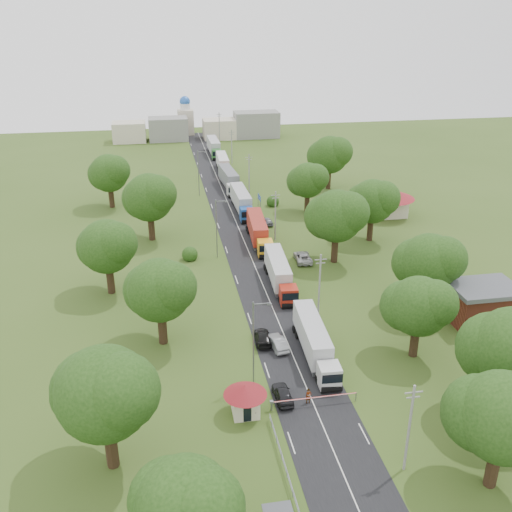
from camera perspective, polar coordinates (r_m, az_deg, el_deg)
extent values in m
plane|color=#364F1A|center=(81.73, 1.15, -4.01)|extent=(260.00, 260.00, 0.00)
cube|color=black|center=(99.63, -1.07, 1.20)|extent=(8.00, 200.00, 0.04)
cylinder|color=slate|center=(59.98, 1.56, -14.77)|extent=(0.20, 0.20, 1.10)
cube|color=slate|center=(59.67, 1.57, -14.39)|extent=(0.35, 0.35, 0.25)
cylinder|color=red|center=(60.60, 5.87, -13.90)|extent=(9.00, 0.12, 0.12)
cylinder|color=slate|center=(62.12, 9.96, -13.70)|extent=(0.10, 0.10, 1.00)
cube|color=beige|center=(59.20, -1.08, -14.56)|extent=(2.60, 2.60, 2.40)
cone|color=maroon|center=(58.17, -1.09, -13.24)|extent=(4.40, 4.40, 1.10)
cube|color=black|center=(59.25, 0.21, -14.27)|extent=(0.02, 1.20, 0.90)
cube|color=black|center=(58.31, -0.86, -15.49)|extent=(0.80, 0.02, 1.90)
cylinder|color=slate|center=(112.53, 0.43, 4.93)|extent=(0.12, 0.12, 4.00)
cylinder|color=slate|center=(114.77, 0.21, 5.30)|extent=(0.12, 0.12, 4.00)
cube|color=navy|center=(113.16, 0.32, 5.89)|extent=(0.06, 3.00, 1.00)
cube|color=silver|center=(113.16, 0.32, 5.89)|extent=(0.07, 3.10, 0.06)
cylinder|color=gray|center=(52.85, 15.06, -16.34)|extent=(0.24, 0.24, 9.00)
cube|color=gray|center=(50.56, 15.51, -13.01)|extent=(1.60, 0.10, 0.10)
cube|color=gray|center=(50.85, 15.45, -13.47)|extent=(1.20, 0.10, 0.10)
cylinder|color=gray|center=(74.85, 6.36, -3.02)|extent=(0.24, 0.24, 9.00)
cube|color=gray|center=(73.25, 6.49, -0.35)|extent=(1.60, 0.10, 0.10)
cube|color=gray|center=(73.45, 6.47, -0.71)|extent=(1.20, 0.10, 0.10)
cylinder|color=gray|center=(99.90, 1.94, 4.01)|extent=(0.24, 0.24, 9.00)
cube|color=gray|center=(98.70, 1.97, 6.09)|extent=(1.60, 0.10, 0.10)
cube|color=gray|center=(98.85, 1.97, 5.82)|extent=(1.20, 0.10, 0.10)
cylinder|color=gray|center=(126.19, -0.70, 8.17)|extent=(0.24, 0.24, 9.00)
cube|color=gray|center=(125.25, -0.70, 9.84)|extent=(1.60, 0.10, 0.10)
cube|color=gray|center=(125.37, -0.70, 9.62)|extent=(1.20, 0.10, 0.10)
cylinder|color=gray|center=(153.09, -2.44, 10.86)|extent=(0.24, 0.24, 9.00)
cube|color=gray|center=(152.32, -2.47, 12.26)|extent=(1.60, 0.10, 0.10)
cube|color=gray|center=(152.41, -2.47, 12.07)|extent=(1.20, 0.10, 0.10)
cylinder|color=gray|center=(180.33, -3.69, 12.75)|extent=(0.24, 0.24, 9.00)
cube|color=gray|center=(179.67, -3.72, 13.94)|extent=(1.60, 0.10, 0.10)
cube|color=gray|center=(179.75, -3.71, 13.78)|extent=(1.20, 0.10, 0.10)
cylinder|color=slate|center=(61.28, -0.26, -8.75)|extent=(0.16, 0.16, 10.00)
cube|color=slate|center=(59.06, 0.59, -4.80)|extent=(1.80, 0.10, 0.10)
cube|color=slate|center=(59.27, 1.35, -4.86)|extent=(0.50, 0.22, 0.15)
cylinder|color=slate|center=(92.53, -3.97, 2.69)|extent=(0.16, 0.16, 10.00)
cube|color=slate|center=(91.07, -3.49, 5.50)|extent=(1.80, 0.10, 0.10)
cube|color=slate|center=(91.21, -2.98, 5.44)|extent=(0.50, 0.22, 0.15)
cylinder|color=slate|center=(125.77, -5.77, 8.23)|extent=(0.16, 0.16, 10.00)
cube|color=slate|center=(124.70, -5.44, 10.34)|extent=(1.80, 0.10, 0.10)
cube|color=slate|center=(124.80, -5.07, 10.29)|extent=(0.50, 0.22, 0.15)
cylinder|color=#382616|center=(55.23, 22.61, -18.80)|extent=(1.08, 1.08, 4.20)
sphere|color=#1A390F|center=(52.08, 23.50, -14.56)|extent=(7.70, 7.70, 7.70)
sphere|color=#1A390F|center=(52.75, 21.56, -14.42)|extent=(6.60, 6.60, 6.60)
cylinder|color=#382616|center=(63.12, 23.58, -12.90)|extent=(1.12, 1.12, 4.55)
sphere|color=#1A390F|center=(60.88, 22.63, -8.53)|extent=(7.20, 7.20, 7.20)
cylinder|color=#382616|center=(69.99, 15.55, -8.22)|extent=(1.04, 1.04, 3.85)
sphere|color=#1A390F|center=(67.72, 15.98, -4.84)|extent=(7.00, 7.00, 7.00)
sphere|color=#1A390F|center=(67.14, 17.37, -4.56)|extent=(5.50, 5.50, 5.50)
sphere|color=#1A390F|center=(68.53, 14.73, -4.82)|extent=(6.00, 6.00, 6.00)
cylinder|color=#382616|center=(80.15, 16.52, -3.96)|extent=(1.08, 1.08, 4.20)
sphere|color=#1A390F|center=(78.02, 16.94, -0.60)|extent=(7.70, 7.70, 7.70)
sphere|color=#1A390F|center=(77.43, 18.27, -0.30)|extent=(6.05, 6.05, 6.05)
sphere|color=#1A390F|center=(78.88, 15.75, -0.63)|extent=(6.60, 6.60, 6.60)
cylinder|color=#382616|center=(92.62, 7.88, 0.73)|extent=(1.12, 1.12, 4.55)
sphere|color=#1A390F|center=(90.64, 8.07, 3.98)|extent=(8.40, 8.40, 8.40)
sphere|color=#1A390F|center=(89.74, 9.24, 4.32)|extent=(6.60, 6.60, 6.60)
sphere|color=#1A390F|center=(91.83, 7.05, 3.90)|extent=(7.20, 7.20, 7.20)
cylinder|color=#382616|center=(102.60, 11.34, 2.66)|extent=(1.08, 1.08, 4.20)
sphere|color=#1A390F|center=(100.94, 11.57, 5.38)|extent=(7.70, 7.70, 7.70)
sphere|color=#1A390F|center=(100.23, 12.57, 5.66)|extent=(6.05, 6.05, 6.05)
sphere|color=#1A390F|center=(101.93, 10.69, 5.30)|extent=(6.60, 6.60, 6.60)
cylinder|color=#382616|center=(115.76, 5.12, 5.33)|extent=(1.04, 1.04, 3.85)
sphere|color=#1A390F|center=(114.40, 5.20, 7.56)|extent=(7.00, 7.00, 7.00)
sphere|color=#1A390F|center=(113.60, 5.96, 7.81)|extent=(5.50, 5.50, 5.50)
sphere|color=#1A390F|center=(115.45, 4.55, 7.47)|extent=(6.00, 6.00, 6.00)
cylinder|color=#382616|center=(131.88, 7.26, 7.65)|extent=(1.12, 1.12, 4.55)
sphere|color=#1A390F|center=(130.50, 7.39, 10.00)|extent=(8.40, 8.40, 8.40)
sphere|color=#1A390F|center=(129.64, 8.21, 10.28)|extent=(6.60, 6.60, 6.60)
sphere|color=#1A390F|center=(131.69, 6.68, 9.89)|extent=(7.20, 7.20, 7.20)
sphere|color=#1A390F|center=(42.54, -7.07, -23.60)|extent=(7.00, 7.00, 7.00)
sphere|color=#1A390F|center=(41.34, -5.14, -23.74)|extent=(5.50, 5.50, 5.50)
sphere|color=#1A390F|center=(43.77, -8.56, -22.95)|extent=(6.00, 6.00, 6.00)
cylinder|color=#382616|center=(54.52, -14.29, -17.87)|extent=(1.12, 1.12, 4.55)
sphere|color=#1A390F|center=(51.09, -14.91, -13.14)|extent=(8.40, 8.40, 8.40)
sphere|color=#1A390F|center=(49.45, -13.34, -13.03)|extent=(6.60, 6.60, 6.60)
sphere|color=#1A390F|center=(52.79, -16.07, -12.76)|extent=(7.20, 7.20, 7.20)
cylinder|color=#382616|center=(70.71, -9.33, -7.10)|extent=(1.08, 1.08, 4.20)
sphere|color=#1A390F|center=(68.28, -9.61, -3.39)|extent=(7.70, 7.70, 7.70)
sphere|color=#1A390F|center=(66.93, -8.46, -3.09)|extent=(6.05, 6.05, 6.05)
sphere|color=#1A390F|center=(69.77, -10.51, -3.35)|extent=(6.60, 6.60, 6.60)
cylinder|color=#382616|center=(84.37, -14.35, -2.29)|extent=(1.08, 1.08, 4.20)
sphere|color=#1A390F|center=(82.34, -14.70, 0.93)|extent=(7.70, 7.70, 7.70)
sphere|color=#1A390F|center=(80.90, -13.84, 1.25)|extent=(6.05, 6.05, 6.05)
sphere|color=#1A390F|center=(83.93, -15.35, 0.88)|extent=(6.60, 6.60, 6.60)
cylinder|color=#382616|center=(102.45, -10.41, 2.81)|extent=(1.12, 1.12, 4.55)
sphere|color=#1A390F|center=(100.66, -10.64, 5.78)|extent=(8.40, 8.40, 8.40)
sphere|color=#1A390F|center=(99.24, -9.80, 6.13)|extent=(6.60, 6.60, 6.60)
sphere|color=#1A390F|center=(102.30, -11.29, 5.66)|extent=(7.20, 7.20, 7.20)
cylinder|color=#382616|center=(121.84, -14.26, 5.70)|extent=(1.08, 1.08, 4.20)
sphere|color=#1A390F|center=(120.45, -14.50, 8.03)|extent=(7.70, 7.70, 7.70)
sphere|color=#1A390F|center=(119.08, -13.91, 8.32)|extent=(6.05, 6.05, 6.05)
sphere|color=#1A390F|center=(122.01, -14.95, 7.90)|extent=(6.60, 6.60, 6.60)
cube|color=maroon|center=(79.80, 21.64, -4.67)|extent=(8.00, 6.00, 4.60)
cube|color=#47494F|center=(78.69, 21.92, -2.99)|extent=(8.60, 6.60, 0.60)
cube|color=beige|center=(116.02, 12.96, 4.90)|extent=(7.00, 5.00, 4.00)
cone|color=maroon|center=(115.17, 13.09, 6.27)|extent=(10.08, 10.08, 1.80)
cube|color=gray|center=(184.39, -8.77, 12.45)|extent=(12.00, 8.00, 7.00)
cube|color=beige|center=(185.54, -3.70, 12.57)|extent=(10.00, 8.00, 6.00)
cube|color=gray|center=(187.05, 0.04, 13.02)|extent=(14.00, 8.00, 8.00)
cube|color=beige|center=(184.59, -12.56, 12.02)|extent=(10.00, 8.00, 6.00)
cube|color=beige|center=(192.39, -7.03, 13.14)|extent=(5.00, 5.00, 8.00)
cylinder|color=silver|center=(191.58, -7.11, 14.61)|extent=(3.20, 3.20, 2.00)
sphere|color=#2659B2|center=(191.35, -7.13, 15.09)|extent=(3.40, 3.40, 3.40)
cube|color=silver|center=(63.05, 7.32, -11.74)|extent=(2.47, 2.47, 2.45)
cube|color=black|center=(61.94, 7.66, -12.09)|extent=(2.25, 0.14, 1.08)
cube|color=slate|center=(62.75, 7.58, -13.05)|extent=(2.16, 0.36, 0.34)
cube|color=slate|center=(68.92, 5.62, -9.08)|extent=(2.85, 11.36, 0.29)
cube|color=#B8B9BD|center=(68.24, 5.62, -7.70)|extent=(3.06, 11.66, 2.94)
cylinder|color=black|center=(62.97, 7.51, -12.95)|extent=(2.30, 0.98, 0.98)
cylinder|color=black|center=(64.33, 7.04, -12.05)|extent=(2.30, 0.98, 0.98)
cylinder|color=black|center=(71.85, 4.89, -7.81)|extent=(2.30, 0.98, 0.98)
cylinder|color=black|center=(73.07, 4.60, -7.22)|extent=(2.30, 0.98, 0.98)
cube|color=#A32112|center=(78.71, 3.27, -3.93)|extent=(2.51, 2.51, 2.47)
cube|color=black|center=(77.52, 3.48, -4.10)|extent=(2.27, 0.15, 1.09)
cube|color=slate|center=(78.19, 3.44, -4.95)|extent=(2.19, 0.38, 0.35)
cube|color=slate|center=(85.11, 2.20, -2.30)|extent=(2.95, 11.50, 0.30)
cube|color=#BBBBBB|center=(84.61, 2.18, -1.13)|extent=(3.16, 11.81, 2.97)
cylinder|color=black|center=(78.43, 3.40, -4.90)|extent=(2.33, 0.99, 0.99)
cylinder|color=black|center=(79.96, 3.11, -4.30)|extent=(2.33, 0.99, 0.99)
cylinder|color=black|center=(88.27, 1.73, -1.49)|extent=(2.33, 0.99, 0.99)
cylinder|color=black|center=(89.60, 1.54, -1.09)|extent=(2.33, 0.99, 0.99)
cube|color=#F8AB1D|center=(93.87, 0.91, 0.82)|extent=(2.62, 2.62, 2.57)
cube|color=black|center=(92.61, 1.06, 0.73)|extent=(2.36, 0.18, 1.13)
cube|color=slate|center=(93.21, 1.05, -0.04)|extent=(2.27, 0.40, 0.36)
cube|color=slate|center=(100.73, 0.14, 1.93)|extent=(3.16, 11.93, 0.31)
cube|color=maroon|center=(100.35, 0.11, 2.97)|extent=(3.38, 12.25, 3.08)
cylinder|color=black|center=(93.46, 1.02, -0.01)|extent=(2.41, 1.03, 1.03)
cylinder|color=black|center=(95.13, 0.80, 0.43)|extent=(2.41, 1.03, 1.03)
cylinder|color=black|center=(104.12, -0.21, 2.51)|extent=(2.41, 1.03, 1.03)
cylinder|color=black|center=(105.54, -0.36, 2.80)|extent=(2.41, 1.03, 1.03)
cube|color=#194796|center=(109.58, -0.94, 4.19)|extent=(2.51, 2.51, 2.58)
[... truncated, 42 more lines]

